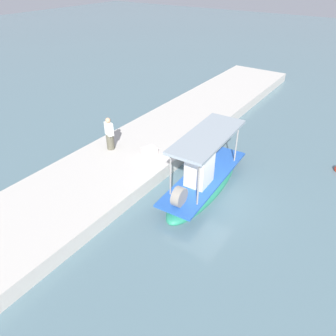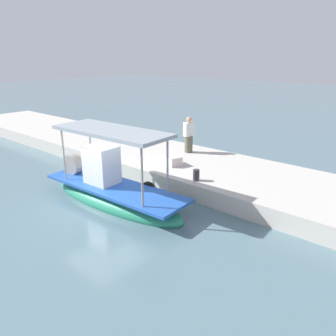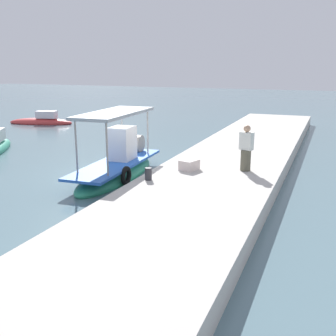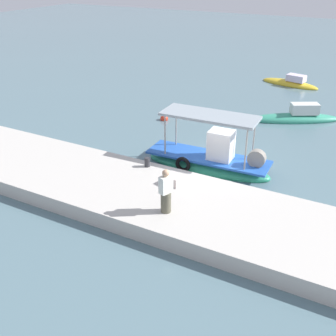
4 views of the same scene
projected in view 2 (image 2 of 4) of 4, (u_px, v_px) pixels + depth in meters
The scene contains 6 objects.
ground_plane at pixel (103, 200), 12.05m from camera, with size 120.00×120.00×0.00m, color slate.
dock_quay at pixel (177, 164), 15.04m from camera, with size 36.00×4.58×0.65m, color beige.
main_fishing_boat at pixel (113, 190), 11.79m from camera, with size 6.09×1.96×3.03m.
fisherman_near_bollard at pixel (189, 136), 15.46m from camera, with size 0.48×0.54×1.70m.
mooring_bollard at pixel (196, 175), 12.08m from camera, with size 0.24×0.24×0.42m, color #2D2D33.
cargo_crate at pixel (173, 161), 13.81m from camera, with size 0.67×0.54×0.38m, color beige.
Camera 2 is at (-8.97, 6.83, 5.02)m, focal length 35.03 mm.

